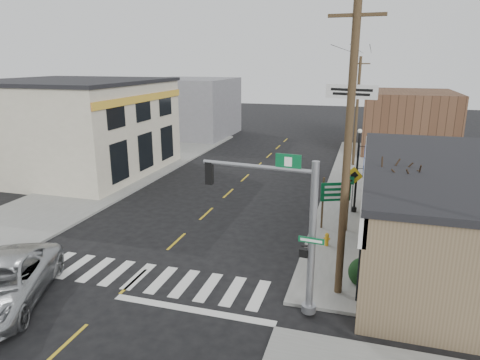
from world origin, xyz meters
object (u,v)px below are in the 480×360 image
(bare_tree, at_px, (401,169))
(utility_pole_near, at_px, (347,152))
(fire_hydrant, at_px, (327,239))
(lamp_post, at_px, (358,165))
(suv, at_px, (3,283))
(dance_center_sign, at_px, (350,108))
(guide_sign, at_px, (336,197))
(utility_pole_far, at_px, (357,111))
(traffic_signal_pole, at_px, (293,221))

(bare_tree, bearing_deg, utility_pole_near, -123.68)
(fire_hydrant, height_order, lamp_post, lamp_post)
(lamp_post, distance_m, bare_tree, 6.51)
(bare_tree, height_order, utility_pole_near, utility_pole_near)
(lamp_post, bearing_deg, suv, -118.68)
(dance_center_sign, bearing_deg, guide_sign, -76.69)
(utility_pole_near, height_order, utility_pole_far, utility_pole_near)
(traffic_signal_pole, distance_m, bare_tree, 5.87)
(suv, height_order, lamp_post, lamp_post)
(bare_tree, bearing_deg, dance_center_sign, 103.14)
(guide_sign, height_order, fire_hydrant, guide_sign)
(traffic_signal_pole, bearing_deg, lamp_post, 86.08)
(guide_sign, relative_size, utility_pole_far, 0.31)
(dance_center_sign, bearing_deg, fire_hydrant, -77.38)
(dance_center_sign, bearing_deg, bare_tree, -62.85)
(utility_pole_near, bearing_deg, dance_center_sign, 95.88)
(traffic_signal_pole, distance_m, guide_sign, 7.95)
(traffic_signal_pole, height_order, utility_pole_far, utility_pole_far)
(traffic_signal_pole, bearing_deg, utility_pole_near, 52.55)
(bare_tree, relative_size, utility_pole_near, 0.51)
(fire_hydrant, bearing_deg, utility_pole_far, 88.25)
(lamp_post, relative_size, dance_center_sign, 0.67)
(traffic_signal_pole, relative_size, fire_hydrant, 8.82)
(guide_sign, xyz_separation_m, dance_center_sign, (0.10, 7.87, 3.58))
(guide_sign, distance_m, utility_pole_far, 14.77)
(dance_center_sign, xyz_separation_m, bare_tree, (2.57, -11.01, -1.21))
(guide_sign, bearing_deg, lamp_post, 49.59)
(guide_sign, relative_size, lamp_post, 0.56)
(utility_pole_near, bearing_deg, fire_hydrant, 104.90)
(dance_center_sign, xyz_separation_m, utility_pole_far, (0.27, 6.66, -0.92))
(guide_sign, bearing_deg, utility_pole_far, 65.64)
(bare_tree, bearing_deg, utility_pole_far, 97.43)
(fire_hydrant, distance_m, utility_pole_far, 17.12)
(guide_sign, xyz_separation_m, utility_pole_far, (0.36, 14.53, 2.66))
(utility_pole_near, bearing_deg, utility_pole_far, 94.39)
(fire_hydrant, distance_m, bare_tree, 4.81)
(lamp_post, height_order, utility_pole_far, utility_pole_far)
(traffic_signal_pole, bearing_deg, fire_hydrant, 88.48)
(fire_hydrant, bearing_deg, bare_tree, -20.22)
(utility_pole_near, xyz_separation_m, utility_pole_far, (-0.30, 20.67, -0.90))
(bare_tree, bearing_deg, fire_hydrant, 159.78)
(lamp_post, bearing_deg, utility_pole_far, 105.69)
(utility_pole_far, bearing_deg, bare_tree, -80.94)
(traffic_signal_pole, bearing_deg, guide_sign, 89.31)
(suv, height_order, utility_pole_near, utility_pole_near)
(traffic_signal_pole, xyz_separation_m, bare_tree, (3.51, 4.62, 0.86))
(suv, bearing_deg, dance_center_sign, 37.20)
(fire_hydrant, height_order, bare_tree, bare_tree)
(guide_sign, bearing_deg, suv, -159.39)
(dance_center_sign, distance_m, utility_pole_far, 6.73)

